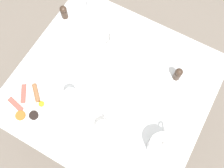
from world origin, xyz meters
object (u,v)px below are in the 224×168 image
Objects in this scene: water_glass_tall at (72,98)px; creamer_jug at (92,4)px; teapot_far at (161,146)px; teacup_with_saucer_left at (103,128)px; teacup_with_saucer_right at (116,40)px; pepper_grinder at (64,12)px; fork_by_plate at (147,49)px; fork_spare at (80,29)px; teapot_near at (64,62)px; breakfast_plate at (30,105)px; spoon_for_tea at (140,89)px; knife_by_plate at (185,106)px; salt_grinder at (178,74)px.

water_glass_tall is 0.63m from creamer_jug.
teacup_with_saucer_left is at bearing -88.76° from teapot_far.
pepper_grinder is (-0.37, 0.00, 0.02)m from teacup_with_saucer_right.
fork_by_plate is 0.43m from fork_spare.
teapot_near is 1.32× the size of fork_by_plate.
water_glass_tall is 0.46m from fork_spare.
breakfast_plate is 1.95× the size of spoon_for_tea.
teapot_far reaches higher than pepper_grinder.
breakfast_plate is at bearing -87.24° from creamer_jug.
teapot_far reaches higher than spoon_for_tea.
breakfast_plate is at bearing -145.83° from water_glass_tall.
teacup_with_saucer_left is (0.41, 0.08, 0.02)m from breakfast_plate.
fork_spare is (0.02, -0.18, -0.03)m from creamer_jug.
teacup_with_saucer_right is at bearing -165.99° from fork_by_plate.
teapot_near is at bearing -112.53° from teapot_far.
knife_by_plate is (0.52, -0.16, -0.02)m from teacup_with_saucer_right.
teapot_far reaches higher than creamer_jug.
fork_by_plate and fork_spare have the same top height.
creamer_jug is 0.61× the size of knife_by_plate.
creamer_jug is 0.96× the size of salt_grinder.
teapot_far is 0.95m from creamer_jug.
creamer_jug is at bearing 52.38° from pepper_grinder.
creamer_jug is 0.55× the size of fork_by_plate.
teapot_far is at bearing 153.78° from teapot_near.
fork_spare is at bearing -84.77° from creamer_jug.
pepper_grinder is 0.68× the size of spoon_for_tea.
teapot_far is at bearing -28.86° from fork_spare.
breakfast_plate is 0.60m from pepper_grinder.
creamer_jug is 0.19m from fork_spare.
fork_by_plate is at bearing 4.30° from pepper_grinder.
teacup_with_saucer_right reaches higher than fork_spare.
knife_by_plate is at bearing -48.49° from salt_grinder.
teacup_with_saucer_left is 1.10× the size of spoon_for_tea.
teacup_with_saucer_right is 1.61× the size of pepper_grinder.
fork_by_plate is (-0.31, 0.48, -0.05)m from teapot_far.
teapot_far is (0.71, 0.14, 0.05)m from breakfast_plate.
teapot_far is at bearing 10.91° from breakfast_plate.
water_glass_tall is (-0.52, -0.00, 0.01)m from teapot_far.
creamer_jug is (-0.75, 0.59, -0.02)m from teapot_far.
teacup_with_saucer_left is 0.63m from fork_spare.
fork_spare is (-0.24, -0.03, -0.02)m from teacup_with_saucer_right.
salt_grinder is 0.64× the size of knife_by_plate.
pepper_grinder and salt_grinder have the same top height.
teapot_near reaches higher than breakfast_plate.
salt_grinder is (0.66, -0.18, 0.02)m from creamer_jug.
water_glass_tall reaches higher than teacup_with_saucer_right.
creamer_jug is (-0.03, 0.72, 0.03)m from breakfast_plate.
creamer_jug is 0.19m from pepper_grinder.
breakfast_plate is at bearing -151.01° from knife_by_plate.
teacup_with_saucer_right is at bearing 7.66° from fork_spare.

